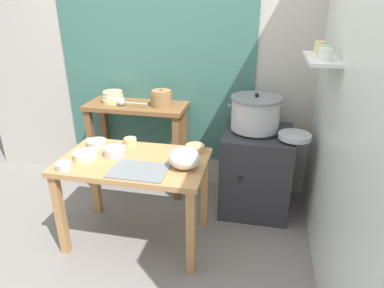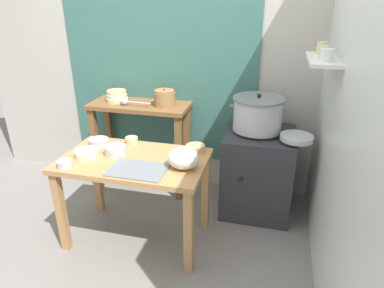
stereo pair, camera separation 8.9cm
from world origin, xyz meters
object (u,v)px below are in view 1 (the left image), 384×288
Objects in this scene: clay_pot at (161,98)px; bowl_stack_enamel at (113,97)px; back_shelf_table at (137,126)px; serving_tray at (139,171)px; steamer_pot at (256,113)px; prep_bowl_2 at (86,155)px; prep_bowl_1 at (130,141)px; plastic_bag at (184,158)px; prep_bowl_5 at (97,143)px; prep_bowl_4 at (195,148)px; prep_table at (134,172)px; stove_block at (255,170)px; ladle at (122,102)px; prep_bowl_0 at (64,166)px; prep_bowl_3 at (115,151)px; wide_pan at (295,136)px.

bowl_stack_enamel is (-0.49, 0.02, -0.02)m from clay_pot.
back_shelf_table is 1.03m from serving_tray.
prep_bowl_2 is (-1.22, -0.74, -0.17)m from steamer_pot.
steamer_pot is 1.09m from prep_bowl_1.
plastic_bag is 0.82m from prep_bowl_5.
bowl_stack_enamel is 0.90m from prep_bowl_2.
bowl_stack_enamel is 1.41× the size of prep_bowl_4.
prep_table is 2.27× the size of steamer_pot.
stove_block is 1.20m from serving_tray.
ladle is at bearing 118.00° from serving_tray.
prep_bowl_0 is 0.39m from prep_bowl_3.
stove_block is at bearing 155.06° from wide_pan.
wide_pan reaches higher than prep_bowl_4.
prep_bowl_0 is 0.60× the size of prep_bowl_2.
prep_bowl_4 is at bearing -31.34° from ladle.
prep_bowl_2 is at bearing -159.27° from wide_pan.
prep_bowl_3 is (-0.16, 0.04, 0.15)m from prep_table.
back_shelf_table reaches higher than prep_bowl_3.
stove_block is 4.64× the size of prep_bowl_3.
wide_pan is at bearing 36.50° from plastic_bag.
stove_block is 3.73× the size of bowl_stack_enamel.
back_shelf_table is 6.05× the size of prep_bowl_5.
wide_pan is at bearing 32.51° from serving_tray.
prep_bowl_4 is (0.85, 0.48, 0.00)m from prep_bowl_0.
prep_bowl_1 is 0.39m from prep_bowl_2.
back_shelf_table is at bearing 173.64° from stove_block.
back_shelf_table reaches higher than wide_pan.
ladle is 1.90× the size of prep_bowl_5.
prep_bowl_2 is 0.24m from prep_bowl_5.
steamer_pot reaches higher than prep_table.
steamer_pot is 3.05× the size of prep_bowl_5.
back_shelf_table is 0.36m from bowl_stack_enamel.
prep_bowl_3 is (-0.04, -0.21, 0.00)m from prep_bowl_1.
prep_table is 6.54× the size of prep_bowl_3.
prep_bowl_5 is at bearing -158.10° from steamer_pot.
plastic_bag is (0.91, -0.86, -0.15)m from bowl_stack_enamel.
stove_block is 0.74m from prep_bowl_4.
wide_pan is 1.47× the size of prep_bowl_2.
prep_bowl_4 is (-0.44, -0.44, -0.17)m from steamer_pot.
prep_table is 0.50m from prep_bowl_4.
serving_tray is 1.51× the size of wide_pan.
prep_bowl_1 reaches higher than serving_tray.
wide_pan is (0.33, -0.15, -0.12)m from steamer_pot.
clay_pot reaches higher than stove_block.
prep_bowl_5 is at bearing -164.13° from prep_bowl_1.
clay_pot reaches higher than wide_pan.
clay_pot is 1.00m from serving_tray.
ladle reaches higher than plastic_bag.
prep_bowl_0 is (-1.33, -0.90, 0.36)m from stove_block.
stove_block is at bearing -26.62° from steamer_pot.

